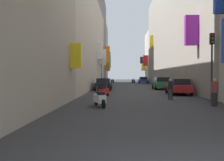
% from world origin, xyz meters
% --- Properties ---
extents(ground_plane, '(140.00, 140.00, 0.00)m').
position_xyz_m(ground_plane, '(0.00, 30.00, 0.00)').
color(ground_plane, '#2D2D30').
extents(building_left_mid_a, '(7.33, 29.53, 12.90)m').
position_xyz_m(building_left_mid_a, '(-7.99, 29.23, 6.44)').
color(building_left_mid_a, '#B2A899').
rests_on(building_left_mid_a, ground).
extents(building_left_mid_b, '(7.00, 8.38, 17.95)m').
position_xyz_m(building_left_mid_b, '(-7.99, 48.17, 8.96)').
color(building_left_mid_b, slate).
rests_on(building_left_mid_b, ground).
extents(building_left_mid_c, '(7.07, 7.64, 14.22)m').
position_xyz_m(building_left_mid_c, '(-7.98, 56.17, 7.10)').
color(building_left_mid_c, gray).
rests_on(building_left_mid_c, ground).
extents(building_right_mid_b, '(7.12, 38.70, 17.29)m').
position_xyz_m(building_right_mid_b, '(8.00, 32.18, 8.65)').
color(building_right_mid_b, gray).
rests_on(building_right_mid_b, ground).
extents(building_right_mid_c, '(7.30, 8.47, 12.49)m').
position_xyz_m(building_right_mid_c, '(7.98, 55.77, 6.24)').
color(building_right_mid_c, '#BCB29E').
rests_on(building_right_mid_c, ground).
extents(parked_car_green, '(2.00, 4.28, 1.55)m').
position_xyz_m(parked_car_green, '(3.66, 26.87, 0.81)').
color(parked_car_green, '#236638').
rests_on(parked_car_green, ground).
extents(parked_car_black, '(1.96, 4.37, 1.42)m').
position_xyz_m(parked_car_black, '(-3.63, 24.97, 0.75)').
color(parked_car_black, black).
rests_on(parked_car_black, ground).
extents(parked_car_blue, '(2.03, 4.46, 1.44)m').
position_xyz_m(parked_car_blue, '(3.63, 50.90, 0.76)').
color(parked_car_blue, navy).
rests_on(parked_car_blue, ground).
extents(parked_car_red, '(1.83, 4.09, 1.46)m').
position_xyz_m(parked_car_red, '(3.79, 18.80, 0.77)').
color(parked_car_red, '#B21E1E').
rests_on(parked_car_red, ground).
extents(scooter_green, '(0.84, 1.85, 1.13)m').
position_xyz_m(scooter_green, '(-3.42, 50.16, 0.46)').
color(scooter_green, '#287F3D').
rests_on(scooter_green, ground).
extents(scooter_blue, '(0.76, 1.77, 1.13)m').
position_xyz_m(scooter_blue, '(1.46, 51.87, 0.46)').
color(scooter_blue, '#2D4CAD').
rests_on(scooter_blue, ground).
extents(scooter_red, '(0.81, 1.84, 1.13)m').
position_xyz_m(scooter_red, '(-2.97, 16.16, 0.46)').
color(scooter_red, red).
rests_on(scooter_red, ground).
extents(scooter_white, '(0.85, 1.90, 1.13)m').
position_xyz_m(scooter_white, '(-2.79, 10.18, 0.46)').
color(scooter_white, silver).
rests_on(scooter_white, ground).
extents(pedestrian_crossing, '(0.49, 0.49, 1.56)m').
position_xyz_m(pedestrian_crossing, '(2.04, 14.08, 0.77)').
color(pedestrian_crossing, '#323232').
rests_on(pedestrian_crossing, ground).
extents(pedestrian_near_left, '(0.39, 0.39, 1.62)m').
position_xyz_m(pedestrian_near_left, '(3.83, 10.65, 0.81)').
color(pedestrian_near_left, '#252525').
rests_on(pedestrian_near_left, ground).
extents(traffic_light_near_corner, '(0.26, 0.34, 4.48)m').
position_xyz_m(traffic_light_near_corner, '(-4.61, 33.23, 3.04)').
color(traffic_light_near_corner, '#2D2D2D').
rests_on(traffic_light_near_corner, ground).
extents(traffic_light_far_corner, '(0.26, 0.34, 4.63)m').
position_xyz_m(traffic_light_far_corner, '(4.59, 13.00, 3.13)').
color(traffic_light_far_corner, '#2D2D2D').
rests_on(traffic_light_far_corner, ground).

